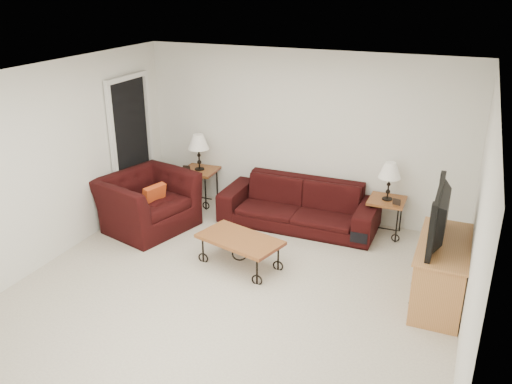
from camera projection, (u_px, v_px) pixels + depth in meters
The scene contains 20 objects.
ground at pixel (233, 291), 6.26m from camera, with size 5.00×5.00×0.00m, color beige.
wall_back at pixel (303, 135), 7.93m from camera, with size 5.00×0.02×2.50m, color white.
wall_front at pixel (76, 319), 3.65m from camera, with size 5.00×0.02×2.50m, color white.
wall_left at pixel (51, 164), 6.69m from camera, with size 0.02×5.00×2.50m, color white.
wall_right at pixel (477, 232), 4.90m from camera, with size 0.02×5.00×2.50m, color white.
ceiling at pixel (229, 77), 5.32m from camera, with size 5.00×5.00×0.00m, color white.
doorway at pixel (132, 146), 8.17m from camera, with size 0.08×0.94×2.04m, color black.
sofa at pixel (299, 204), 7.81m from camera, with size 2.29×0.90×0.67m, color black.
side_table_left at pixel (200, 186), 8.61m from camera, with size 0.53×0.53×0.58m, color #975F26.
side_table_right at pixel (385, 217), 7.55m from camera, with size 0.50×0.50×0.54m, color #975F26.
lamp_left at pixel (199, 152), 8.39m from camera, with size 0.33×0.33×0.58m, color black, non-canonical shape.
lamp_right at pixel (389, 181), 7.35m from camera, with size 0.31×0.31×0.54m, color black, non-canonical shape.
photo_frame_left at pixel (187, 168), 8.41m from camera, with size 0.12×0.02×0.10m, color black.
photo_frame_right at pixel (397, 202), 7.25m from camera, with size 0.11×0.01×0.09m, color black.
coffee_table at pixel (240, 252), 6.74m from camera, with size 1.05×0.57×0.39m, color #975F26.
armchair at pixel (148, 202), 7.72m from camera, with size 1.23×1.08×0.80m, color black.
throw_pillow at pixel (154, 197), 7.58m from camera, with size 0.36×0.10×0.36m, color #B64717.
tv_stand at pixel (441, 272), 5.94m from camera, with size 0.51×1.23×0.74m, color #BA7945.
television at pixel (447, 216), 5.69m from camera, with size 1.10×0.14×0.64m, color black.
backpack at pixel (361, 231), 7.23m from camera, with size 0.36×0.27×0.46m, color black.
Camera 1 is at (2.32, -4.85, 3.42)m, focal length 37.35 mm.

